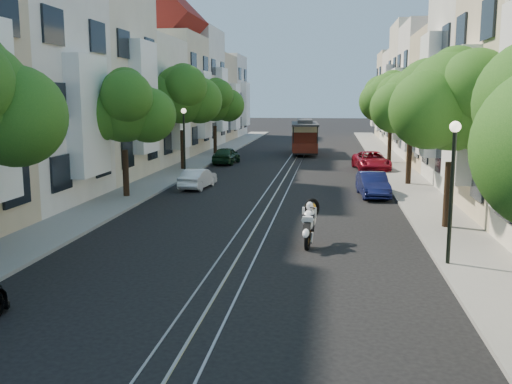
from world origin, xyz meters
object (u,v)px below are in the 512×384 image
(tree_e_d, at_px, (392,98))
(parked_car_w_mid, at_px, (198,178))
(parked_car_e_mid, at_px, (373,185))
(tree_e_c, at_px, (413,104))
(tree_w_d, at_px, (215,101))
(lamp_east, at_px, (453,171))
(parked_car_w_far, at_px, (226,155))
(lamp_west, at_px, (184,131))
(tree_e_b, at_px, (455,103))
(cable_car, at_px, (305,135))
(tree_w_b, at_px, (124,109))
(parked_car_e_far, at_px, (371,161))
(tree_w_c, at_px, (182,96))
(sportbike_rider, at_px, (309,221))

(tree_e_d, height_order, parked_car_w_mid, tree_e_d)
(parked_car_e_mid, bearing_deg, tree_e_c, 54.38)
(tree_w_d, xyz_separation_m, lamp_east, (13.44, -31.98, -1.75))
(tree_w_d, height_order, parked_car_e_mid, tree_w_d)
(tree_e_d, distance_m, parked_car_w_far, 13.05)
(tree_e_d, height_order, lamp_west, tree_e_d)
(tree_e_b, distance_m, cable_car, 29.64)
(tree_e_c, distance_m, tree_e_d, 11.00)
(tree_e_d, distance_m, tree_w_b, 22.28)
(tree_w_b, bearing_deg, parked_car_e_far, 45.25)
(tree_e_d, distance_m, parked_car_w_mid, 18.32)
(tree_w_d, relative_size, parked_car_e_far, 1.41)
(tree_e_c, height_order, cable_car, tree_e_c)
(tree_w_d, height_order, parked_car_e_far, tree_w_d)
(tree_e_b, bearing_deg, tree_e_c, 90.00)
(tree_e_b, relative_size, parked_car_w_mid, 2.01)
(tree_e_b, relative_size, tree_e_d, 0.98)
(tree_w_d, distance_m, lamp_west, 14.11)
(cable_car, xyz_separation_m, parked_car_e_far, (5.10, -10.84, -1.00))
(tree_w_d, bearing_deg, parked_car_w_far, -72.13)
(tree_w_d, bearing_deg, lamp_west, -86.56)
(tree_w_b, relative_size, parked_car_w_mid, 1.88)
(lamp_west, distance_m, parked_car_w_far, 7.69)
(parked_car_e_mid, bearing_deg, tree_w_c, 138.63)
(tree_e_b, bearing_deg, sportbike_rider, -149.26)
(parked_car_w_mid, bearing_deg, tree_w_b, 58.81)
(tree_e_b, xyz_separation_m, tree_w_c, (-14.40, 16.00, 0.34))
(parked_car_w_mid, bearing_deg, tree_e_c, -161.57)
(tree_w_b, bearing_deg, parked_car_w_far, 81.91)
(tree_e_b, height_order, tree_e_c, tree_e_b)
(tree_w_b, relative_size, parked_car_e_far, 1.36)
(lamp_west, xyz_separation_m, cable_car, (6.80, 15.67, -1.20))
(tree_e_d, distance_m, parked_car_e_mid, 15.67)
(tree_w_d, height_order, sportbike_rider, tree_w_d)
(cable_car, distance_m, parked_car_w_far, 10.09)
(parked_car_e_mid, relative_size, parked_car_w_mid, 1.11)
(tree_e_d, xyz_separation_m, tree_w_b, (-14.40, -17.00, -0.47))
(lamp_west, relative_size, parked_car_w_far, 1.10)
(tree_w_c, distance_m, lamp_east, 25.01)
(tree_e_c, xyz_separation_m, cable_car, (-6.76, 17.69, -2.95))
(tree_w_c, xyz_separation_m, sportbike_rider, (9.29, -19.04, -4.22))
(lamp_east, distance_m, parked_car_e_mid, 12.35)
(lamp_west, height_order, sportbike_rider, lamp_west)
(tree_w_b, relative_size, lamp_east, 1.51)
(lamp_east, xyz_separation_m, parked_car_e_far, (-0.70, 22.83, -2.20))
(tree_e_c, relative_size, tree_w_d, 1.00)
(lamp_west, relative_size, parked_car_w_mid, 1.25)
(tree_w_b, distance_m, tree_w_c, 11.02)
(tree_e_b, distance_m, sportbike_rider, 7.10)
(tree_e_c, bearing_deg, parked_car_w_far, 142.84)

